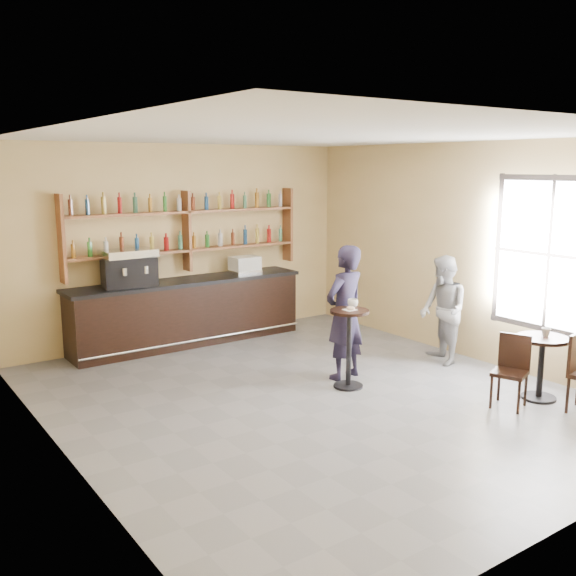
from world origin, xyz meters
TOP-DOWN VIEW (x-y plane):
  - floor at (0.00, 0.00)m, footprint 7.00×7.00m
  - ceiling at (0.00, 0.00)m, footprint 7.00×7.00m
  - wall_back at (0.00, 3.50)m, footprint 7.00×0.00m
  - wall_left at (-3.00, 0.00)m, footprint 0.00×7.00m
  - wall_right at (3.00, 0.00)m, footprint 0.00×7.00m
  - window_pane at (2.99, -1.20)m, footprint 0.00×2.00m
  - window_frame at (2.99, -1.20)m, footprint 0.04×1.70m
  - shelf_unit at (0.00, 3.37)m, footprint 4.00×0.26m
  - liquor_bottles at (0.00, 3.37)m, footprint 3.68×0.10m
  - bar_counter at (-0.14, 3.15)m, footprint 3.91×0.76m
  - espresso_machine at (-1.09, 3.15)m, footprint 0.85×0.62m
  - pastry_case at (0.95, 3.15)m, footprint 0.52×0.44m
  - pedestal_table at (0.63, 0.04)m, footprint 0.66×0.66m
  - napkin at (0.63, 0.04)m, footprint 0.15×0.15m
  - donut at (0.64, 0.03)m, footprint 0.13×0.13m
  - cup_pedestal at (0.77, 0.14)m, footprint 0.15×0.15m
  - man_main at (0.83, 0.37)m, footprint 0.73×0.54m
  - cafe_table at (2.29, -1.65)m, footprint 0.72×0.72m
  - cup_cafe at (2.34, -1.65)m, footprint 0.13×0.13m
  - chair_west at (1.74, -1.60)m, footprint 0.49×0.49m
  - patron_second at (2.43, 0.06)m, footprint 0.86×0.95m

SIDE VIEW (x-z plane):
  - floor at x=0.00m, z-range 0.00..0.00m
  - cafe_table at x=2.29m, z-range 0.00..0.80m
  - chair_west at x=1.74m, z-range 0.00..0.87m
  - pedestal_table at x=0.63m, z-range 0.00..1.04m
  - bar_counter at x=-0.14m, z-range 0.00..1.06m
  - patron_second at x=2.43m, z-range 0.00..1.59m
  - cup_cafe at x=2.34m, z-range 0.80..0.90m
  - man_main at x=0.83m, z-range 0.00..1.82m
  - napkin at x=0.63m, z-range 1.04..1.04m
  - donut at x=0.64m, z-range 1.04..1.08m
  - cup_pedestal at x=0.77m, z-range 1.04..1.14m
  - pastry_case at x=0.95m, z-range 1.06..1.34m
  - espresso_machine at x=-1.09m, z-range 1.06..1.61m
  - wall_back at x=0.00m, z-range -1.90..5.10m
  - wall_left at x=-3.00m, z-range -1.90..5.10m
  - wall_right at x=3.00m, z-range -1.90..5.10m
  - window_frame at x=2.99m, z-range 0.65..2.75m
  - window_pane at x=2.99m, z-range 0.70..2.70m
  - shelf_unit at x=0.00m, z-range 1.11..2.51m
  - liquor_bottles at x=0.00m, z-range 1.48..2.48m
  - ceiling at x=0.00m, z-range 3.20..3.20m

